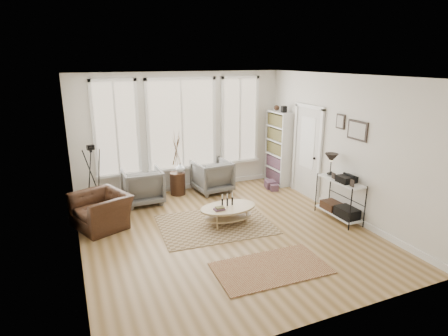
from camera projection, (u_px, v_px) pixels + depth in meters
name	position (u px, v px, depth m)	size (l,w,h in m)	color
room	(227.00, 160.00, 6.74)	(5.50, 5.54, 2.90)	#A48254
bay_window	(182.00, 126.00, 9.06)	(4.14, 0.12, 2.24)	tan
door	(307.00, 150.00, 8.78)	(0.09, 1.06, 2.22)	silver
bookcase	(278.00, 148.00, 9.73)	(0.31, 0.85, 2.06)	white
low_shelf	(340.00, 195.00, 7.61)	(0.38, 1.08, 1.30)	white
wall_art	(353.00, 128.00, 7.33)	(0.04, 0.88, 0.44)	black
rug_main	(215.00, 224.00, 7.47)	(2.18, 1.64, 0.01)	brown
rug_runner	(271.00, 268.00, 5.89)	(1.78, 0.99, 0.01)	brown
coffee_table	(228.00, 210.00, 7.43)	(1.17, 0.77, 0.53)	tan
armchair_left	(143.00, 186.00, 8.50)	(0.85, 0.88, 0.80)	slate
armchair_right	(212.00, 176.00, 9.24)	(0.84, 0.87, 0.79)	slate
side_table	(177.00, 165.00, 8.94)	(0.37, 0.37, 1.54)	#382013
vase	(180.00, 167.00, 9.01)	(0.22, 0.22, 0.23)	silver
accent_chair	(101.00, 210.00, 7.29)	(0.91, 1.04, 0.68)	#382013
tripod_camera	(94.00, 181.00, 8.02)	(0.51, 0.51, 1.45)	black
book_stack_near	(270.00, 184.00, 9.56)	(0.24, 0.31, 0.20)	maroon
book_stack_far	(274.00, 187.00, 9.40)	(0.20, 0.25, 0.16)	maroon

